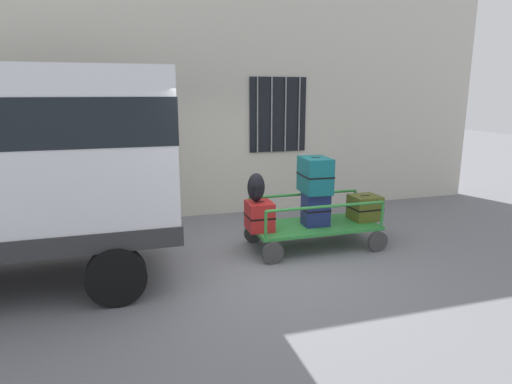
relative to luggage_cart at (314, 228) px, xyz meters
The scene contains 9 objects.
ground_plane 1.18m from the luggage_cart, 160.52° to the right, with size 40.00×40.00×0.00m, color slate.
building_wall 3.52m from the luggage_cart, 112.80° to the left, with size 12.00×0.38×5.00m.
luggage_cart is the anchor object (origin of this frame).
cart_railing 0.41m from the luggage_cart, 165.96° to the left, with size 1.97×0.90×0.43m.
suitcase_left_bottom 0.97m from the luggage_cart, behind, with size 0.40×0.45×0.45m.
suitcase_midleft_bottom 0.33m from the luggage_cart, 90.00° to the right, with size 0.41×0.33×0.53m.
suitcase_midleft_middle 0.87m from the luggage_cart, 90.00° to the left, with size 0.46×0.62×0.56m.
suitcase_center_bottom 0.96m from the luggage_cart, ahead, with size 0.48×0.45×0.41m.
backpack 1.21m from the luggage_cart, behind, with size 0.27×0.22×0.44m.
Camera 1 is at (-1.81, -5.86, 2.47)m, focal length 31.02 mm.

